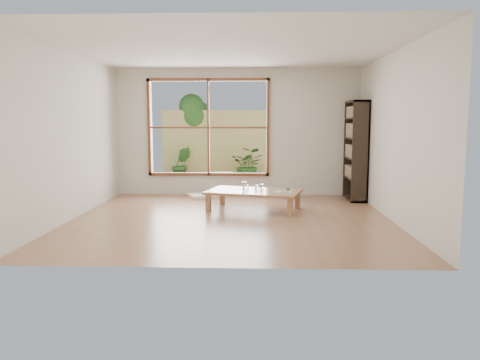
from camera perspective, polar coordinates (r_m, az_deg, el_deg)
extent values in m
plane|color=#996E4C|center=(7.43, -1.09, -4.73)|extent=(5.00, 5.00, 0.00)
cube|color=#B07C55|center=(8.09, 1.69, -1.46)|extent=(1.74, 1.25, 0.05)
cube|color=#B07C55|center=(7.99, -3.89, -2.82)|extent=(0.10, 0.10, 0.29)
cube|color=#B07C55|center=(8.66, -2.19, -2.02)|extent=(0.10, 0.10, 0.29)
cube|color=#B07C55|center=(7.61, 6.10, -3.35)|extent=(0.10, 0.10, 0.29)
cube|color=#B07C55|center=(8.31, 7.04, -2.46)|extent=(0.10, 0.10, 0.29)
cube|color=white|center=(9.44, -4.56, -1.94)|extent=(0.67, 0.67, 0.07)
cube|color=black|center=(9.38, 13.92, 3.49)|extent=(0.31, 0.87, 1.92)
cylinder|color=silver|center=(8.04, 0.57, -0.78)|extent=(0.08, 0.08, 0.15)
cylinder|color=silver|center=(8.14, 2.69, -0.87)|extent=(0.07, 0.07, 0.10)
cylinder|color=silver|center=(8.15, 2.08, -0.93)|extent=(0.06, 0.06, 0.08)
cylinder|color=silver|center=(8.20, 0.82, -0.86)|extent=(0.07, 0.07, 0.08)
cube|color=white|center=(7.88, 5.34, -1.47)|extent=(0.29, 0.22, 0.02)
sphere|color=#456528|center=(7.92, 5.83, -1.12)|extent=(0.07, 0.07, 0.07)
cube|color=gold|center=(7.84, 5.14, -1.36)|extent=(0.05, 0.04, 0.02)
cube|color=beige|center=(7.90, 4.83, -1.30)|extent=(0.06, 0.05, 0.02)
cylinder|color=silver|center=(7.82, 5.58, -1.43)|extent=(0.16, 0.02, 0.01)
cube|color=#362D27|center=(10.97, -3.20, -0.83)|extent=(2.80, 2.00, 0.05)
cube|color=black|center=(10.46, -3.96, 0.73)|extent=(1.16, 0.51, 0.05)
cube|color=black|center=(10.34, -6.77, -0.37)|extent=(0.07, 0.07, 0.31)
cube|color=black|center=(10.59, -6.79, -0.19)|extent=(0.07, 0.07, 0.31)
cube|color=black|center=(10.41, -1.05, -0.27)|extent=(0.07, 0.07, 0.31)
cube|color=black|center=(10.65, -1.20, -0.10)|extent=(0.07, 0.07, 0.31)
cube|color=tan|center=(11.88, -2.79, 4.15)|extent=(2.80, 0.06, 1.80)
imported|color=#2F5D22|center=(11.46, 1.02, 1.84)|extent=(0.92, 0.84, 0.87)
imported|color=#2F5D22|center=(11.70, -7.17, 1.89)|extent=(0.56, 0.50, 0.87)
cylinder|color=#4C3D2D|center=(12.26, -5.94, 3.75)|extent=(0.14, 0.14, 1.60)
sphere|color=#2F5D22|center=(12.22, -5.43, 7.73)|extent=(0.84, 0.84, 0.84)
sphere|color=#2F5D22|center=(12.34, -6.62, 6.79)|extent=(0.70, 0.70, 0.70)
sphere|color=#2F5D22|center=(12.14, -5.93, 8.91)|extent=(0.64, 0.64, 0.64)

